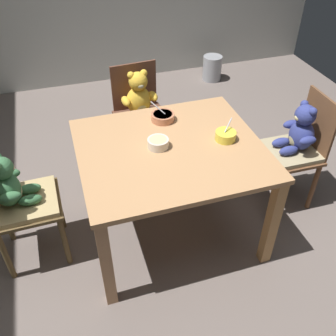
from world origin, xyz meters
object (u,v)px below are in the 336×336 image
Objects in this scene: porridge_bowl_terracotta_far_center at (163,117)px; porridge_bowl_cream_center at (158,143)px; teddy_chair_near_left at (14,195)px; metal_pail at (212,68)px; teddy_chair_near_right at (297,141)px; dining_table at (170,161)px; porridge_bowl_yellow_near_right at (226,135)px; teddy_chair_far_center at (139,103)px.

porridge_bowl_terracotta_far_center is 0.31m from porridge_bowl_cream_center.
teddy_chair_near_left is 3.04m from metal_pail.
porridge_bowl_terracotta_far_center is at bearing -122.47° from metal_pail.
porridge_bowl_cream_center is at bearing 1.92° from teddy_chair_near_right.
porridge_bowl_yellow_near_right reaches higher than dining_table.
dining_table is at bearing -20.34° from porridge_bowl_cream_center.
porridge_bowl_terracotta_far_center reaches higher than dining_table.
teddy_chair_near_right is at bearing 6.33° from porridge_bowl_yellow_near_right.
dining_table is at bearing -5.48° from teddy_chair_near_left.
dining_table is 0.38m from porridge_bowl_yellow_near_right.
porridge_bowl_terracotta_far_center is 1.20× the size of porridge_bowl_yellow_near_right.
teddy_chair_near_left is 1.10× the size of teddy_chair_far_center.
dining_table is at bearing -98.31° from porridge_bowl_terracotta_far_center.
teddy_chair_near_left is 0.92m from porridge_bowl_cream_center.
porridge_bowl_terracotta_far_center is 1.20× the size of porridge_bowl_cream_center.
teddy_chair_near_left reaches higher than teddy_chair_far_center.
teddy_chair_near_right is at bearing 0.99° from porridge_bowl_cream_center.
teddy_chair_far_center reaches higher than metal_pail.
dining_table is 7.17× the size of porridge_bowl_terracotta_far_center.
teddy_chair_near_left is (-0.96, 0.07, -0.08)m from dining_table.
teddy_chair_far_center is (-0.94, 0.85, 0.00)m from teddy_chair_near_right.
dining_table is 1.29× the size of teddy_chair_near_right.
teddy_chair_near_right reaches higher than porridge_bowl_yellow_near_right.
porridge_bowl_cream_center is (-0.09, -0.87, 0.21)m from teddy_chair_far_center.
teddy_chair_near_right is at bearing -2.12° from teddy_chair_near_left.
teddy_chair_near_right is 0.95× the size of teddy_chair_near_left.
teddy_chair_near_right is 2.16m from metal_pail.
teddy_chair_near_right is 0.97m from porridge_bowl_terracotta_far_center.
metal_pail is at bearing 57.53° from porridge_bowl_terracotta_far_center.
teddy_chair_far_center is at bearing -41.34° from teddy_chair_near_right.
dining_table is at bearing -5.62° from teddy_chair_far_center.
teddy_chair_near_left reaches higher than porridge_bowl_cream_center.
porridge_bowl_terracotta_far_center reaches higher than porridge_bowl_yellow_near_right.
porridge_bowl_terracotta_far_center is at bearing 12.17° from teddy_chair_near_left.
metal_pail is (1.29, 2.12, -0.61)m from porridge_bowl_cream_center.
porridge_bowl_cream_center is 0.45× the size of metal_pail.
teddy_chair_near_right reaches higher than teddy_chair_far_center.
porridge_bowl_terracotta_far_center is 2.26m from metal_pail.
teddy_chair_far_center reaches higher than porridge_bowl_cream_center.
porridge_bowl_yellow_near_right is 2.42m from metal_pail.
teddy_chair_near_right is 1.05m from porridge_bowl_cream_center.
teddy_chair_near_right is at bearing 43.40° from teddy_chair_far_center.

